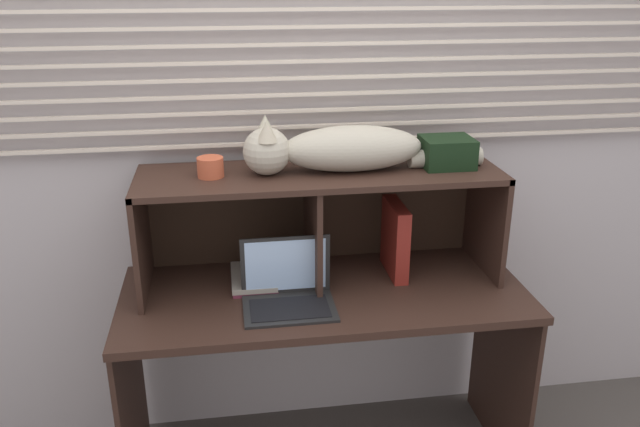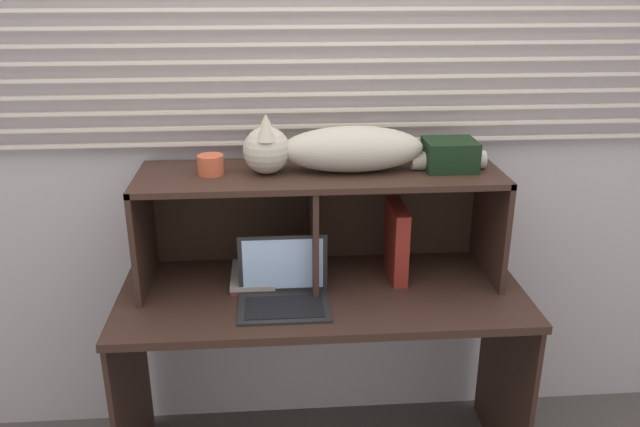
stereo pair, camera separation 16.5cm
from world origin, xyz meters
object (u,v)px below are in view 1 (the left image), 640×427
Objects in this scene: small_basket at (210,167)px; storage_box at (447,152)px; binder_upright at (395,239)px; cat at (336,149)px; laptop at (288,292)px; book_stack at (254,278)px.

small_basket is 0.86m from storage_box.
small_basket is at bearing 180.00° from storage_box.
storage_box is at bearing 0.00° from binder_upright.
cat is 0.53m from laptop.
storage_box is (0.86, 0.00, 0.02)m from small_basket.
small_basket is 0.50× the size of storage_box.
storage_box reaches higher than binder_upright.
small_basket reaches higher than book_stack.
small_basket is (-0.44, 0.00, -0.05)m from cat.
cat reaches higher than book_stack.
binder_upright is at bearing 0.00° from small_basket.
laptop is 0.22m from book_stack.
small_basket is at bearing 180.00° from cat.
small_basket is (-0.68, 0.00, 0.31)m from binder_upright.
small_basket is (-0.13, 0.00, 0.44)m from book_stack.
binder_upright is at bearing 180.00° from storage_box.
small_basket is at bearing 142.09° from laptop.
small_basket is at bearing 178.72° from book_stack.
cat is at bearing -180.00° from storage_box.
cat is 0.41m from storage_box.
cat is 0.45m from small_basket.
binder_upright is 0.56m from book_stack.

